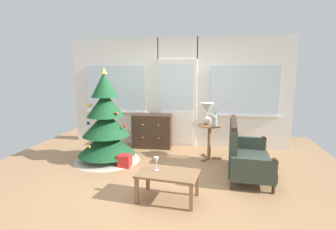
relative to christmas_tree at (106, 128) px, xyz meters
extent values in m
plane|color=#AD7F56|center=(1.23, -0.72, -0.66)|extent=(6.76, 6.76, 0.00)
cube|color=white|center=(-0.29, 1.37, 0.62)|extent=(2.15, 0.08, 2.55)
cube|color=white|center=(2.76, 1.37, 0.62)|extent=(2.15, 0.08, 2.55)
cube|color=white|center=(1.23, 1.37, 1.64)|extent=(0.94, 0.08, 0.50)
cube|color=silver|center=(1.23, 1.33, 0.37)|extent=(0.90, 0.05, 2.05)
cube|color=white|center=(1.23, 1.31, -0.21)|extent=(0.78, 0.02, 0.80)
cube|color=silver|center=(1.23, 1.31, 0.74)|extent=(0.78, 0.01, 1.10)
cube|color=silver|center=(-0.29, 1.31, 0.69)|extent=(1.50, 0.01, 1.10)
cube|color=silver|center=(2.76, 1.31, 0.69)|extent=(1.50, 0.01, 1.10)
cube|color=silver|center=(-0.29, 1.30, 0.12)|extent=(1.59, 0.06, 0.03)
cube|color=silver|center=(2.76, 1.30, 0.12)|extent=(1.59, 0.06, 0.03)
cylinder|color=#4C331E|center=(0.00, 0.00, -0.56)|extent=(0.10, 0.10, 0.19)
cone|color=beige|center=(0.00, 0.00, -0.61)|extent=(1.32, 1.32, 0.10)
cone|color=#194C28|center=(0.00, 0.00, -0.28)|extent=(1.13, 1.13, 0.48)
cone|color=#194C28|center=(0.00, 0.00, 0.10)|extent=(0.93, 0.93, 0.48)
cone|color=#194C28|center=(0.00, 0.00, 0.49)|extent=(0.72, 0.72, 0.48)
cone|color=#194C28|center=(0.00, 0.00, 0.87)|extent=(0.52, 0.52, 0.48)
cone|color=#E0BC4C|center=(0.00, 0.00, 1.14)|extent=(0.12, 0.12, 0.12)
sphere|color=red|center=(0.40, -0.02, 0.07)|extent=(0.07, 0.07, 0.07)
sphere|color=gold|center=(-0.15, -0.43, -0.25)|extent=(0.06, 0.06, 0.06)
sphere|color=silver|center=(-0.18, 0.22, 0.48)|extent=(0.08, 0.08, 0.08)
sphere|color=#264CB2|center=(-0.30, -0.16, 0.13)|extent=(0.07, 0.07, 0.07)
sphere|color=red|center=(0.30, -0.16, 0.34)|extent=(0.06, 0.06, 0.06)
sphere|color=gold|center=(-0.24, -0.17, 0.49)|extent=(0.08, 0.08, 0.08)
cube|color=#3D281C|center=(0.69, 1.07, -0.27)|extent=(0.92, 0.46, 0.78)
sphere|color=tan|center=(0.52, 0.84, -0.08)|extent=(0.03, 0.03, 0.03)
sphere|color=tan|center=(0.88, 0.86, -0.08)|extent=(0.03, 0.03, 0.03)
sphere|color=tan|center=(0.52, 0.84, -0.38)|extent=(0.03, 0.03, 0.03)
sphere|color=tan|center=(0.88, 0.86, -0.38)|extent=(0.03, 0.03, 0.03)
cylinder|color=#3D281C|center=(3.01, -0.94, -0.59)|extent=(0.05, 0.05, 0.14)
cylinder|color=#3D281C|center=(3.08, 0.34, -0.59)|extent=(0.05, 0.05, 0.14)
cylinder|color=#3D281C|center=(2.41, -0.91, -0.59)|extent=(0.05, 0.05, 0.14)
cylinder|color=#3D281C|center=(2.48, 0.37, -0.59)|extent=(0.05, 0.05, 0.14)
cube|color=#384238|center=(2.74, -0.29, -0.45)|extent=(0.78, 1.26, 0.14)
cube|color=#384238|center=(2.44, -0.27, -0.07)|extent=(0.19, 1.23, 0.62)
cube|color=#3D281C|center=(2.44, -0.27, 0.27)|extent=(0.14, 1.20, 0.06)
cube|color=#384238|center=(2.71, -0.94, -0.33)|extent=(0.67, 0.13, 0.38)
cylinder|color=#3D281C|center=(3.00, -0.96, -0.16)|extent=(0.09, 0.09, 0.09)
cube|color=#384238|center=(2.78, 0.37, -0.33)|extent=(0.67, 0.13, 0.38)
cylinder|color=#3D281C|center=(3.07, 0.35, -0.16)|extent=(0.09, 0.09, 0.09)
cylinder|color=#8E6642|center=(2.03, 0.46, 0.04)|extent=(0.48, 0.48, 0.02)
cylinder|color=#8E6642|center=(2.03, 0.46, -0.31)|extent=(0.07, 0.07, 0.69)
cube|color=#8E6642|center=(2.19, 0.46, -0.64)|extent=(0.20, 0.05, 0.04)
cube|color=#8E6642|center=(1.95, 0.60, -0.64)|extent=(0.14, 0.20, 0.04)
cube|color=#8E6642|center=(1.95, 0.32, -0.64)|extent=(0.14, 0.20, 0.04)
sphere|color=silver|center=(1.97, 0.50, 0.14)|extent=(0.16, 0.16, 0.16)
cylinder|color=silver|center=(1.97, 0.50, 0.27)|extent=(0.02, 0.02, 0.06)
cone|color=silver|center=(1.97, 0.50, 0.40)|extent=(0.28, 0.28, 0.20)
cylinder|color=#99ADBC|center=(2.13, 0.40, 0.14)|extent=(0.09, 0.09, 0.16)
sphere|color=#99ADBC|center=(2.13, 0.40, 0.22)|extent=(0.10, 0.10, 0.10)
cylinder|color=#4C7042|center=(2.11, 0.40, 0.32)|extent=(0.07, 0.01, 0.17)
cylinder|color=#4C7042|center=(2.13, 0.40, 0.32)|extent=(0.01, 0.01, 0.18)
cylinder|color=#4C7042|center=(2.15, 0.40, 0.32)|extent=(0.07, 0.01, 0.17)
cube|color=#8E6642|center=(1.50, -1.39, -0.28)|extent=(0.89, 0.61, 0.03)
cube|color=#8E6642|center=(1.10, -1.56, -0.47)|extent=(0.05, 0.05, 0.37)
cube|color=#8E6642|center=(1.85, -1.64, -0.47)|extent=(0.05, 0.05, 0.37)
cube|color=#8E6642|center=(1.14, -1.13, -0.47)|extent=(0.05, 0.05, 0.37)
cube|color=#8E6642|center=(1.90, -1.21, -0.47)|extent=(0.05, 0.05, 0.37)
cylinder|color=silver|center=(1.32, -1.33, -0.26)|extent=(0.06, 0.06, 0.01)
cylinder|color=silver|center=(1.32, -1.33, -0.21)|extent=(0.01, 0.01, 0.10)
cone|color=silver|center=(1.32, -1.33, -0.11)|extent=(0.08, 0.08, 0.09)
cube|color=red|center=(0.47, -0.29, -0.54)|extent=(0.24, 0.21, 0.24)
camera|label=1|loc=(2.12, -4.81, 1.16)|focal=28.14mm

